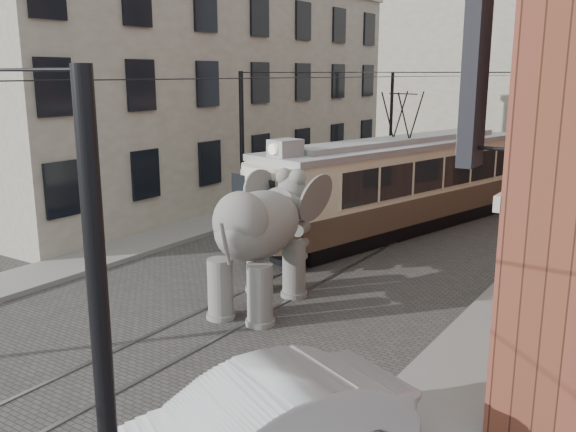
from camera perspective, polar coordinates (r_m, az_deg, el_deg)
The scene contains 9 objects.
ground at distance 17.33m, azimuth -1.51°, elevation -7.03°, with size 120.00×120.00×0.00m, color #3F3C3A.
tram_rails at distance 17.33m, azimuth -1.51°, elevation -6.99°, with size 1.54×80.00×0.02m, color slate, non-canonical shape.
sidewalk_right at distance 14.94m, azimuth 18.06°, elevation -10.77°, with size 2.00×60.00×0.15m, color slate.
sidewalk_left at distance 21.53m, azimuth -15.85°, elevation -3.31°, with size 2.00×60.00×0.15m, color slate.
stucco_building at distance 30.98m, azimuth -7.75°, elevation 11.13°, with size 7.00×24.00×10.00m, color gray.
distant_block at distance 54.15m, azimuth 24.22°, elevation 12.99°, with size 28.00×10.00×14.00m, color gray.
catenary at distance 20.88m, azimuth 5.91°, elevation 4.84°, with size 11.00×30.20×6.00m, color black, non-canonical shape.
tram at distance 23.83m, azimuth 10.24°, elevation 4.78°, with size 2.72×13.19×5.24m, color beige, non-canonical shape.
elephant at distance 15.85m, azimuth -2.72°, elevation -2.58°, with size 3.03×5.50×3.37m, color slate, non-canonical shape.
Camera 1 is at (9.37, -13.32, 5.92)m, focal length 38.82 mm.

